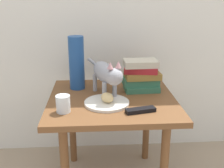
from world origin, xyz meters
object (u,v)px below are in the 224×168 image
bread_roll (107,98)px  book_stack (141,75)px  cat (106,73)px  side_table (112,111)px  plate (107,103)px  tv_remote (141,110)px  candle_jar (63,105)px  green_vase (77,63)px

bread_roll → book_stack: size_ratio=0.36×
cat → book_stack: cat is taller
side_table → plate: (-0.03, -0.09, 0.09)m
side_table → cat: size_ratio=1.51×
bread_roll → cat: cat is taller
bread_roll → cat: bearing=90.6°
cat → book_stack: 0.23m
side_table → tv_remote: bearing=-57.9°
bread_roll → candle_jar: size_ratio=0.94×
bread_roll → book_stack: (0.21, 0.21, 0.05)m
tv_remote → cat: bearing=111.5°
side_table → tv_remote: size_ratio=4.65×
side_table → green_vase: green_vase is taller
cat → tv_remote: bearing=-55.4°
plate → book_stack: (0.21, 0.21, 0.08)m
tv_remote → book_stack: bearing=67.7°
bread_roll → side_table: bearing=72.5°
plate → tv_remote: tv_remote is taller
side_table → bread_roll: bread_roll is taller
cat → tv_remote: size_ratio=3.07×
green_vase → side_table: bearing=-40.9°
side_table → cat: bearing=138.4°
green_vase → plate: bearing=-57.8°
tv_remote → side_table: bearing=109.0°
candle_jar → tv_remote: size_ratio=0.57×
book_stack → plate: bearing=-135.8°
plate → candle_jar: candle_jar is taller
green_vase → tv_remote: green_vase is taller
book_stack → green_vase: green_vase is taller
side_table → book_stack: bearing=32.9°
side_table → cat: cat is taller
candle_jar → side_table: bearing=35.2°
cat → tv_remote: cat is taller
book_stack → tv_remote: bearing=-99.2°
plate → bread_roll: (0.00, -0.01, 0.03)m
plate → tv_remote: 0.20m
plate → cat: 0.17m
cat → green_vase: bearing=139.2°
plate → candle_jar: bearing=-158.4°
bread_roll → book_stack: book_stack is taller
cat → green_vase: green_vase is taller
bread_roll → green_vase: size_ratio=0.25×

